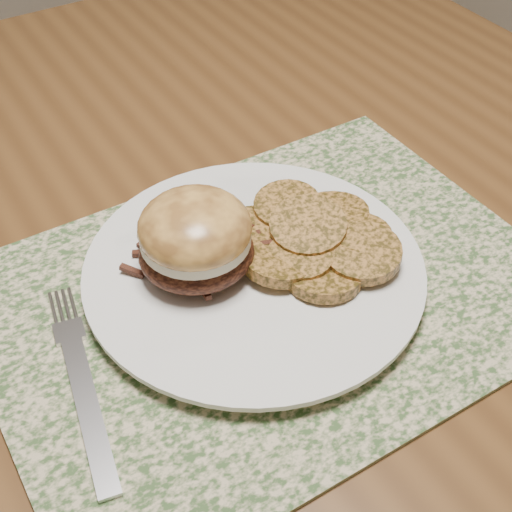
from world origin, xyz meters
The scene contains 5 objects.
placemat centered at (0.24, -0.15, 0.75)m, with size 0.45×0.33×0.00m, color #39552B.
dinner_plate centered at (0.24, -0.13, 0.76)m, with size 0.26×0.26×0.02m, color white.
pork_sandwich centered at (0.20, -0.12, 0.80)m, with size 0.11×0.11×0.07m.
roasted_potatoes centered at (0.29, -0.14, 0.78)m, with size 0.15×0.15×0.04m.
fork centered at (0.08, -0.16, 0.76)m, with size 0.05×0.19×0.00m.
Camera 1 is at (0.02, -0.49, 1.17)m, focal length 50.00 mm.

